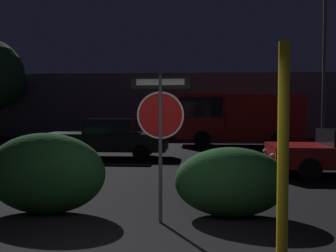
# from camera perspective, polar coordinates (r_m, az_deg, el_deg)

# --- Properties ---
(road_center_stripe) EXTENTS (35.27, 0.12, 0.01)m
(road_center_stripe) POSITION_cam_1_polar(r_m,az_deg,el_deg) (12.73, 0.16, -5.94)
(road_center_stripe) COLOR gold
(road_center_stripe) RESTS_ON ground_plane
(stop_sign) EXTENTS (0.96, 0.08, 2.45)m
(stop_sign) POSITION_cam_1_polar(r_m,az_deg,el_deg) (6.09, -1.17, 1.45)
(stop_sign) COLOR #4C4C51
(stop_sign) RESTS_ON ground_plane
(yellow_pole_right) EXTENTS (0.13, 0.13, 2.65)m
(yellow_pole_right) POSITION_cam_1_polar(r_m,az_deg,el_deg) (4.62, 17.13, -4.18)
(yellow_pole_right) COLOR yellow
(yellow_pole_right) RESTS_ON ground_plane
(hedge_bush_1) EXTENTS (2.16, 1.02, 1.45)m
(hedge_bush_1) POSITION_cam_1_polar(r_m,az_deg,el_deg) (7.05, -18.19, -6.88)
(hedge_bush_1) COLOR #19421E
(hedge_bush_1) RESTS_ON ground_plane
(hedge_bush_2) EXTENTS (1.95, 0.98, 1.21)m
(hedge_bush_2) POSITION_cam_1_polar(r_m,az_deg,el_deg) (6.64, 9.56, -8.41)
(hedge_bush_2) COLOR #1E4C23
(hedge_bush_2) RESTS_ON ground_plane
(passing_car_2) EXTENTS (4.82, 1.88, 1.52)m
(passing_car_2) POSITION_cam_1_polar(r_m,az_deg,el_deg) (14.80, -9.17, -1.90)
(passing_car_2) COLOR black
(passing_car_2) RESTS_ON ground_plane
(delivery_truck) EXTENTS (6.31, 2.65, 2.70)m
(delivery_truck) POSITION_cam_1_polar(r_m,az_deg,el_deg) (19.80, 9.96, 1.53)
(delivery_truck) COLOR maroon
(delivery_truck) RESTS_ON ground_plane
(street_lamp) EXTENTS (0.55, 0.55, 8.53)m
(street_lamp) POSITION_cam_1_polar(r_m,az_deg,el_deg) (21.19, 22.76, 13.22)
(street_lamp) COLOR #4C4C51
(street_lamp) RESTS_ON ground_plane
(building_backdrop) EXTENTS (29.39, 4.70, 4.43)m
(building_backdrop) POSITION_cam_1_polar(r_m,az_deg,el_deg) (28.19, -1.32, 3.12)
(building_backdrop) COLOR #4C4C56
(building_backdrop) RESTS_ON ground_plane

